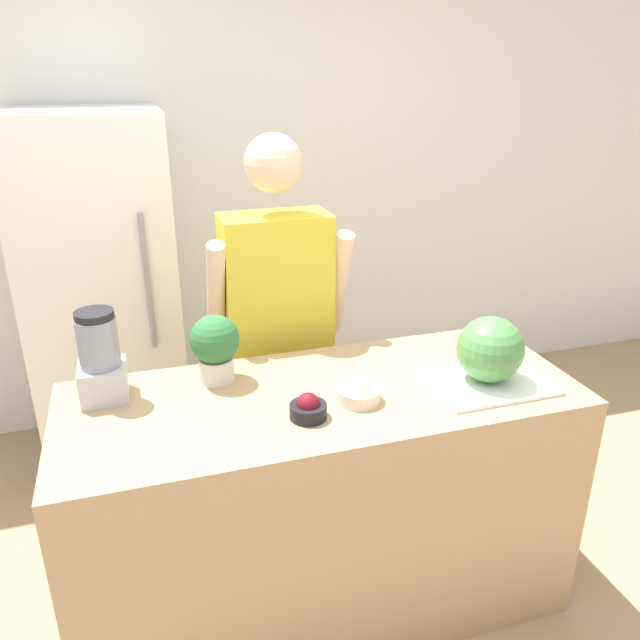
{
  "coord_description": "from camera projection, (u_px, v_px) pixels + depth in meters",
  "views": [
    {
      "loc": [
        -0.56,
        -1.41,
        1.92
      ],
      "look_at": [
        0.0,
        0.37,
        1.15
      ],
      "focal_mm": 35.0,
      "sensor_mm": 36.0,
      "label": 1
    }
  ],
  "objects": [
    {
      "name": "bowl_cherries",
      "position": [
        308.0,
        408.0,
        1.93
      ],
      "size": [
        0.12,
        0.12,
        0.08
      ],
      "color": "black",
      "rests_on": "counter_island"
    },
    {
      "name": "watermelon",
      "position": [
        490.0,
        349.0,
        2.1
      ],
      "size": [
        0.23,
        0.23,
        0.23
      ],
      "color": "#4C8C47",
      "rests_on": "cutting_board"
    },
    {
      "name": "bowl_cream",
      "position": [
        359.0,
        393.0,
        2.02
      ],
      "size": [
        0.14,
        0.14,
        0.08
      ],
      "color": "beige",
      "rests_on": "counter_island"
    },
    {
      "name": "person",
      "position": [
        278.0,
        338.0,
        2.59
      ],
      "size": [
        0.57,
        0.27,
        1.69
      ],
      "color": "gray",
      "rests_on": "ground_plane"
    },
    {
      "name": "blender",
      "position": [
        101.0,
        360.0,
        2.0
      ],
      "size": [
        0.15,
        0.15,
        0.31
      ],
      "color": "#B7B7BC",
      "rests_on": "counter_island"
    },
    {
      "name": "cutting_board",
      "position": [
        489.0,
        382.0,
        2.14
      ],
      "size": [
        0.41,
        0.29,
        0.01
      ],
      "color": "white",
      "rests_on": "counter_island"
    },
    {
      "name": "refrigerator",
      "position": [
        104.0,
        298.0,
        3.03
      ],
      "size": [
        0.68,
        0.72,
        1.74
      ],
      "color": "white",
      "rests_on": "ground_plane"
    },
    {
      "name": "potted_plant",
      "position": [
        215.0,
        345.0,
        2.12
      ],
      "size": [
        0.17,
        0.17,
        0.24
      ],
      "color": "beige",
      "rests_on": "counter_island"
    },
    {
      "name": "counter_island",
      "position": [
        323.0,
        502.0,
        2.26
      ],
      "size": [
        1.74,
        0.68,
        0.9
      ],
      "color": "tan",
      "rests_on": "ground_plane"
    },
    {
      "name": "wall_back",
      "position": [
        231.0,
        187.0,
        3.41
      ],
      "size": [
        8.0,
        0.06,
        2.6
      ],
      "color": "white",
      "rests_on": "ground_plane"
    }
  ]
}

